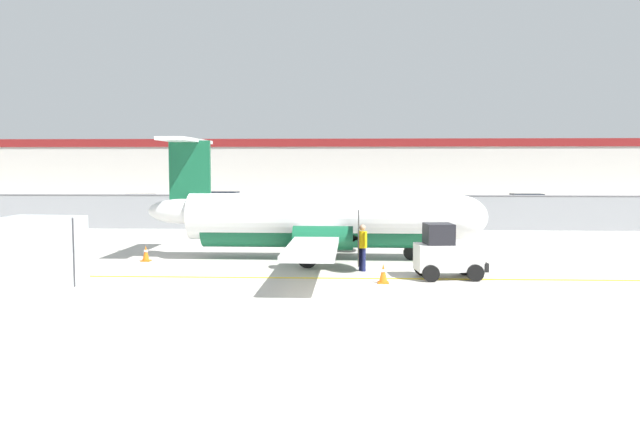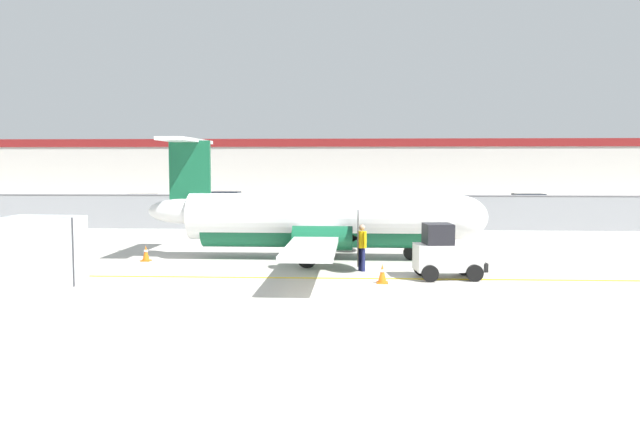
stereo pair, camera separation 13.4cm
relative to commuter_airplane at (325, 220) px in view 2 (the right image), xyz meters
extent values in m
plane|color=#BCB7AD|center=(0.61, -6.30, -1.60)|extent=(140.00, 140.00, 0.00)
cube|color=yellow|center=(0.61, -4.30, -1.60)|extent=(84.00, 0.20, 0.01)
cube|color=gray|center=(0.61, 11.70, -0.60)|extent=(98.00, 0.04, 2.00)
cylinder|color=slate|center=(0.61, 11.70, 0.45)|extent=(98.00, 0.10, 0.10)
cube|color=#38383A|center=(0.61, 23.20, -1.54)|extent=(98.00, 17.00, 0.12)
cube|color=beige|center=(0.61, 41.70, 1.65)|extent=(91.00, 8.00, 6.50)
cube|color=maroon|center=(0.61, 37.70, 4.50)|extent=(91.00, 0.20, 0.80)
cylinder|color=white|center=(-0.24, 0.00, 0.15)|extent=(10.65, 2.04, 1.90)
ellipsoid|color=white|center=(5.34, -0.07, 0.15)|extent=(2.47, 1.84, 1.80)
ellipsoid|color=white|center=(-5.83, 0.08, 0.35)|extent=(3.01, 1.08, 1.05)
cylinder|color=#145938|center=(-0.24, 0.00, -0.37)|extent=(9.55, 1.61, 1.48)
cube|color=white|center=(-0.14, 0.00, -0.42)|extent=(1.81, 16.02, 0.18)
cylinder|color=#145938|center=(0.09, 2.60, -0.42)|extent=(2.21, 0.93, 0.90)
cone|color=black|center=(1.24, 2.58, -0.42)|extent=(0.46, 0.45, 0.44)
cylinder|color=#262626|center=(1.39, 2.58, -0.42)|extent=(0.07, 2.10, 2.10)
cylinder|color=#145938|center=(0.02, -2.60, -0.42)|extent=(2.21, 0.93, 0.90)
cone|color=black|center=(1.17, -2.62, -0.42)|extent=(0.46, 0.45, 0.44)
cylinder|color=#262626|center=(1.32, -2.62, -0.42)|extent=(0.07, 2.10, 2.10)
cube|color=#145938|center=(-5.56, 0.07, 1.70)|extent=(1.70, 0.20, 3.10)
cube|color=white|center=(-5.69, 0.07, 3.25)|extent=(1.16, 4.81, 0.14)
cylinder|color=#59595B|center=(3.50, -0.05, -0.81)|extent=(0.14, 0.14, 0.97)
cylinder|color=black|center=(3.50, -0.05, -1.30)|extent=(0.60, 0.23, 0.60)
cylinder|color=#59595B|center=(-0.52, 2.22, -0.77)|extent=(0.14, 0.14, 0.90)
cylinder|color=black|center=(-0.52, 2.22, -1.22)|extent=(0.76, 0.23, 0.76)
cylinder|color=#59595B|center=(-0.57, -2.20, -0.77)|extent=(0.14, 0.14, 0.90)
cylinder|color=black|center=(-0.57, -2.20, -1.22)|extent=(0.76, 0.23, 0.76)
cube|color=silver|center=(4.35, -4.15, -0.87)|extent=(2.31, 1.35, 0.90)
cube|color=black|center=(4.00, -4.19, -0.07)|extent=(1.01, 1.10, 0.70)
cube|color=black|center=(5.49, -4.02, -1.17)|extent=(0.29, 1.11, 0.30)
cylinder|color=black|center=(5.03, -3.47, -1.32)|extent=(0.58, 0.24, 0.56)
cylinder|color=black|center=(5.16, -4.66, -1.32)|extent=(0.58, 0.24, 0.56)
cylinder|color=black|center=(3.54, -3.64, -1.32)|extent=(0.58, 0.24, 0.56)
cylinder|color=black|center=(3.67, -4.83, -1.32)|extent=(0.58, 0.24, 0.56)
cylinder|color=#191E4C|center=(1.42, -2.69, -1.18)|extent=(0.21, 0.21, 0.85)
cylinder|color=#191E4C|center=(1.50, -2.87, -1.18)|extent=(0.21, 0.21, 0.85)
cylinder|color=yellow|center=(1.46, -2.78, -0.45)|extent=(0.45, 0.45, 0.60)
cylinder|color=yellow|center=(1.37, -2.58, -0.42)|extent=(0.13, 0.13, 0.55)
cylinder|color=yellow|center=(1.56, -2.98, -0.42)|extent=(0.13, 0.13, 0.55)
sphere|color=tan|center=(1.46, -2.78, -0.01)|extent=(0.22, 0.22, 0.22)
cube|color=silver|center=(-8.92, -6.09, -0.50)|extent=(2.55, 2.19, 2.20)
cube|color=#333338|center=(-8.92, -6.09, -0.50)|extent=(2.44, 0.28, 2.20)
cube|color=orange|center=(-7.16, -0.87, -1.58)|extent=(0.36, 0.36, 0.04)
cone|color=orange|center=(-7.16, -0.87, -1.26)|extent=(0.28, 0.28, 0.60)
cylinder|color=white|center=(-7.16, -0.87, -1.18)|extent=(0.17, 0.17, 0.08)
cube|color=orange|center=(2.09, -5.13, -1.58)|extent=(0.36, 0.36, 0.04)
cone|color=orange|center=(2.09, -5.13, -1.26)|extent=(0.28, 0.28, 0.60)
cylinder|color=white|center=(2.09, -5.13, -1.18)|extent=(0.17, 0.17, 0.08)
cube|color=orange|center=(4.36, -1.02, -1.58)|extent=(0.36, 0.36, 0.04)
cone|color=orange|center=(4.36, -1.02, -1.26)|extent=(0.28, 0.28, 0.60)
cylinder|color=white|center=(4.36, -1.02, -1.18)|extent=(0.17, 0.17, 0.08)
cube|color=navy|center=(-14.39, 20.27, -0.86)|extent=(4.37, 2.19, 0.80)
cube|color=#262D38|center=(-14.54, 20.25, -0.18)|extent=(2.37, 1.81, 0.56)
cylinder|color=black|center=(-13.11, 21.33, -1.18)|extent=(0.62, 0.27, 0.60)
cylinder|color=black|center=(-12.89, 19.54, -1.18)|extent=(0.62, 0.27, 0.60)
cylinder|color=black|center=(-15.89, 20.99, -1.18)|extent=(0.62, 0.27, 0.60)
cylinder|color=black|center=(-15.67, 19.21, -1.18)|extent=(0.62, 0.27, 0.60)
cube|color=silver|center=(-9.05, 25.65, -0.86)|extent=(4.25, 1.84, 0.80)
cube|color=#262D38|center=(-9.20, 25.65, -0.18)|extent=(2.25, 1.63, 0.56)
cylinder|color=black|center=(-7.62, 26.50, -1.18)|extent=(0.61, 0.22, 0.60)
cylinder|color=black|center=(-7.68, 24.70, -1.18)|extent=(0.61, 0.22, 0.60)
cylinder|color=black|center=(-10.42, 26.59, -1.18)|extent=(0.61, 0.22, 0.60)
cylinder|color=black|center=(-10.48, 24.80, -1.18)|extent=(0.61, 0.22, 0.60)
cube|color=navy|center=(-5.90, 18.57, -0.86)|extent=(4.21, 1.72, 0.80)
cube|color=#262D38|center=(-6.05, 18.57, -0.18)|extent=(2.21, 1.57, 0.56)
cylinder|color=black|center=(-4.50, 19.48, -1.18)|extent=(0.60, 0.20, 0.60)
cylinder|color=black|center=(-4.49, 17.68, -1.18)|extent=(0.60, 0.20, 0.60)
cylinder|color=black|center=(-7.30, 19.47, -1.18)|extent=(0.60, 0.20, 0.60)
cylinder|color=black|center=(-7.29, 17.67, -1.18)|extent=(0.60, 0.20, 0.60)
cube|color=red|center=(-1.69, 21.58, -0.86)|extent=(4.27, 1.88, 0.80)
cube|color=#262D38|center=(-1.54, 21.59, -0.18)|extent=(2.27, 1.65, 0.56)
cylinder|color=black|center=(-3.05, 20.62, -1.18)|extent=(0.61, 0.23, 0.60)
cylinder|color=black|center=(-3.13, 22.42, -1.18)|extent=(0.61, 0.23, 0.60)
cylinder|color=black|center=(-0.25, 20.75, -1.18)|extent=(0.61, 0.23, 0.60)
cylinder|color=black|center=(-0.33, 22.54, -1.18)|extent=(0.61, 0.23, 0.60)
cube|color=gray|center=(3.05, 16.70, -0.86)|extent=(4.37, 2.18, 0.80)
cube|color=#262D38|center=(2.90, 16.68, -0.18)|extent=(2.37, 1.81, 0.56)
cylinder|color=black|center=(4.34, 17.76, -1.18)|extent=(0.62, 0.27, 0.60)
cylinder|color=black|center=(4.54, 15.97, -1.18)|extent=(0.62, 0.27, 0.60)
cylinder|color=black|center=(1.55, 17.43, -1.18)|extent=(0.62, 0.27, 0.60)
cylinder|color=black|center=(1.76, 15.64, -1.18)|extent=(0.62, 0.27, 0.60)
cube|color=navy|center=(7.68, 17.78, -0.86)|extent=(4.26, 1.86, 0.80)
cube|color=#262D38|center=(7.83, 17.78, -0.18)|extent=(2.26, 1.64, 0.56)
cylinder|color=black|center=(6.25, 16.94, -1.18)|extent=(0.61, 0.22, 0.60)
cylinder|color=black|center=(6.32, 18.73, -1.18)|extent=(0.61, 0.22, 0.60)
cylinder|color=black|center=(9.05, 16.83, -1.18)|extent=(0.61, 0.22, 0.60)
cylinder|color=black|center=(9.12, 18.63, -1.18)|extent=(0.61, 0.22, 0.60)
cube|color=#B28C19|center=(12.37, 17.35, -0.86)|extent=(4.39, 2.26, 0.80)
cube|color=#262D38|center=(12.52, 17.37, -0.18)|extent=(2.39, 1.85, 0.56)
cylinder|color=black|center=(11.11, 16.27, -1.18)|extent=(0.62, 0.28, 0.60)
cylinder|color=black|center=(10.86, 18.05, -1.18)|extent=(0.62, 0.28, 0.60)
cylinder|color=black|center=(13.88, 16.65, -1.18)|extent=(0.62, 0.28, 0.60)
cylinder|color=black|center=(13.63, 18.44, -1.18)|extent=(0.62, 0.28, 0.60)
cube|color=black|center=(14.38, 22.53, -0.86)|extent=(4.22, 1.76, 0.80)
cube|color=#262D38|center=(14.53, 22.53, -0.18)|extent=(2.22, 1.59, 0.56)
cylinder|color=black|center=(12.99, 21.61, -1.18)|extent=(0.60, 0.21, 0.60)
cylinder|color=black|center=(12.96, 23.41, -1.18)|extent=(0.60, 0.21, 0.60)
cylinder|color=black|center=(15.79, 21.65, -1.18)|extent=(0.60, 0.21, 0.60)
cylinder|color=black|center=(15.76, 23.45, -1.18)|extent=(0.60, 0.21, 0.60)
camera|label=1|loc=(0.90, -25.30, 2.25)|focal=35.00mm
camera|label=2|loc=(1.03, -25.29, 2.25)|focal=35.00mm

